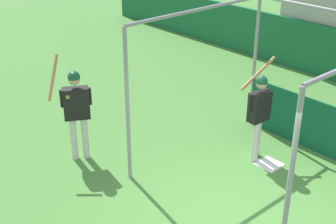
# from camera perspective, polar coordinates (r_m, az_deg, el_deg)

# --- Properties ---
(batting_cage) EXTENTS (3.34, 3.44, 2.84)m
(batting_cage) POSITION_cam_1_polar(r_m,az_deg,el_deg) (8.80, 15.75, 1.01)
(batting_cage) COLOR gray
(batting_cage) RESTS_ON ground
(home_plate) EXTENTS (0.44, 0.44, 0.02)m
(home_plate) POSITION_cam_1_polar(r_m,az_deg,el_deg) (9.16, 12.23, -6.25)
(home_plate) COLOR white
(home_plate) RESTS_ON ground
(player_batter) EXTENTS (0.54, 0.92, 1.89)m
(player_batter) POSITION_cam_1_polar(r_m,az_deg,el_deg) (8.87, 11.03, 0.28)
(player_batter) COLOR silver
(player_batter) RESTS_ON ground
(player_waiting) EXTENTS (0.57, 0.82, 2.07)m
(player_waiting) POSITION_cam_1_polar(r_m,az_deg,el_deg) (8.83, -11.14, 0.64)
(player_waiting) COLOR silver
(player_waiting) RESTS_ON ground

